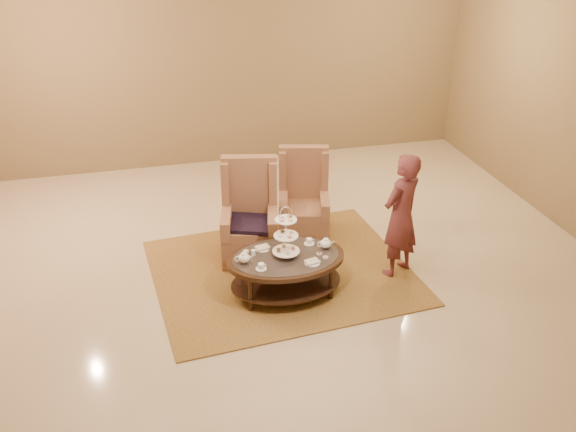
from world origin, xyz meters
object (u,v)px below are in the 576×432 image
object	(u,v)px
tea_table	(286,263)
person	(401,216)
armchair_left	(250,225)
armchair_right	(303,208)

from	to	relation	value
tea_table	person	world-z (taller)	person
armchair_left	person	distance (m)	1.87
tea_table	armchair_right	distance (m)	1.42
tea_table	armchair_left	size ratio (longest dim) A/B	1.06
armchair_left	tea_table	bearing A→B (deg)	-64.38
armchair_right	person	xyz separation A→B (m)	(0.84, -1.19, 0.37)
person	tea_table	bearing A→B (deg)	-24.97
armchair_right	person	world-z (taller)	person
tea_table	armchair_left	bearing A→B (deg)	102.71
armchair_right	person	distance (m)	1.50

